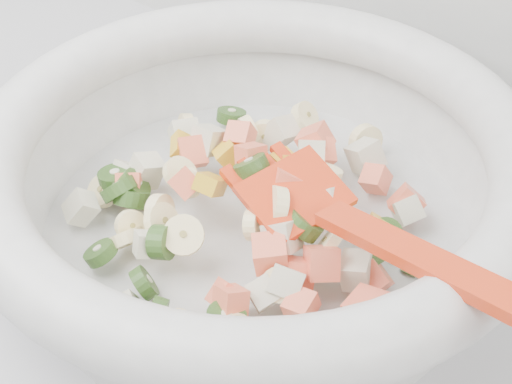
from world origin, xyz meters
The scene contains 1 object.
mixing_bowl centered at (-0.04, 1.50, 0.96)m, with size 0.47×0.40×0.13m.
Camera 1 is at (0.22, 1.17, 1.31)m, focal length 55.00 mm.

